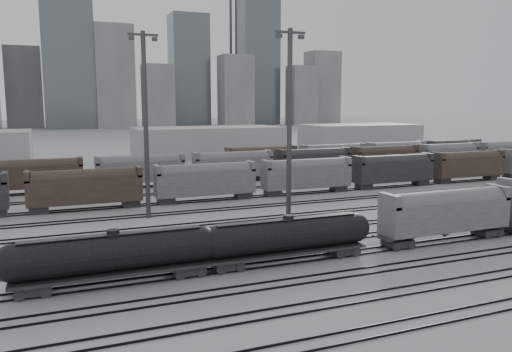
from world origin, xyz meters
name	(u,v)px	position (x,y,z in m)	size (l,w,h in m)	color
ground	(386,253)	(0.00, 0.00, 0.00)	(900.00, 900.00, 0.00)	#B0B0B4
tracks	(304,215)	(0.00, 17.50, 0.08)	(220.00, 71.50, 0.16)	black
tank_car_a	(114,254)	(-25.62, 1.00, 2.50)	(17.50, 2.92, 4.33)	black
tank_car_b	(288,236)	(-10.20, 1.00, 2.44)	(17.04, 2.84, 4.21)	black
hopper_car_a	(446,211)	(8.08, 1.00, 3.33)	(15.06, 2.99, 5.38)	black
light_mast_b	(146,121)	(-18.92, 24.01, 12.32)	(3.71, 0.59, 23.22)	#3C3C3F
light_mast_c	(289,125)	(-4.57, 12.64, 12.08)	(3.64, 0.58, 22.77)	#3C3C3F
bg_string_near	(307,176)	(8.00, 32.00, 2.80)	(151.00, 3.00, 5.60)	slate
bg_string_mid	(314,163)	(18.00, 48.00, 2.80)	(151.00, 3.00, 5.60)	black
bg_string_far	(365,156)	(35.50, 56.00, 2.80)	(66.00, 3.00, 5.60)	#48382D
warehouse_mid	(208,141)	(10.00, 95.00, 4.00)	(40.00, 18.00, 8.00)	#969698
warehouse_right	(360,137)	(60.00, 95.00, 4.00)	(35.00, 18.00, 8.00)	#969698
skyline	(122,70)	(10.84, 280.00, 34.73)	(316.00, 22.40, 95.00)	#969699
crane_left	(50,34)	(-28.74, 305.00, 57.39)	(42.00, 1.80, 100.00)	#3C3C3F
crane_right	(232,43)	(91.26, 305.00, 57.39)	(42.00, 1.80, 100.00)	#3C3C3F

